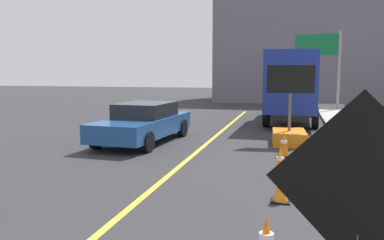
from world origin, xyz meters
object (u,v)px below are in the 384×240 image
traffic_cone_far_lane (280,161)px  traffic_cone_mid_lane (281,187)px  pickup_car (144,122)px  traffic_cone_near_sign (266,240)px  highway_guide_sign (326,56)px  traffic_cone_curbside (284,144)px  roadwork_sign (360,188)px  box_truck (292,85)px  arrow_board_trailer (289,130)px

traffic_cone_far_lane → traffic_cone_mid_lane: bearing=-87.9°
pickup_car → traffic_cone_near_sign: bearing=-59.4°
highway_guide_sign → traffic_cone_curbside: size_ratio=6.57×
roadwork_sign → traffic_cone_mid_lane: (-0.76, 3.97, -1.17)m
box_truck → pickup_car: box_truck is taller
arrow_board_trailer → box_truck: 6.36m
pickup_car → highway_guide_sign: size_ratio=1.00×
traffic_cone_far_lane → traffic_cone_curbside: traffic_cone_curbside is taller
box_truck → traffic_cone_near_sign: size_ratio=13.02×
pickup_car → highway_guide_sign: bearing=62.0°
traffic_cone_curbside → highway_guide_sign: bearing=81.5°
arrow_board_trailer → highway_guide_sign: bearing=80.6°
traffic_cone_far_lane → box_truck: bearing=88.8°
roadwork_sign → highway_guide_sign: size_ratio=0.47×
arrow_board_trailer → traffic_cone_far_lane: size_ratio=3.73×
pickup_car → traffic_cone_curbside: (4.87, -1.27, -0.32)m
box_truck → traffic_cone_mid_lane: 12.78m
roadwork_sign → highway_guide_sign: (1.39, 22.79, 1.95)m
arrow_board_trailer → traffic_cone_far_lane: arrow_board_trailer is taller
traffic_cone_near_sign → traffic_cone_far_lane: size_ratio=0.85×
roadwork_sign → arrow_board_trailer: size_ratio=0.86×
pickup_car → highway_guide_sign: 15.26m
traffic_cone_mid_lane → traffic_cone_far_lane: 2.02m
box_truck → pickup_car: bearing=-125.5°
traffic_cone_far_lane → pickup_car: bearing=143.7°
pickup_car → traffic_cone_curbside: size_ratio=6.57×
roadwork_sign → pickup_car: (-5.67, 9.54, -0.77)m
roadwork_sign → traffic_cone_mid_lane: size_ratio=3.84×
arrow_board_trailer → traffic_cone_near_sign: 9.00m
box_truck → highway_guide_sign: (1.99, 6.14, 1.59)m
traffic_cone_far_lane → highway_guide_sign: bearing=82.5°
pickup_car → traffic_cone_far_lane: 6.01m
box_truck → roadwork_sign: bearing=-87.9°
highway_guide_sign → traffic_cone_far_lane: size_ratio=6.91×
roadwork_sign → traffic_cone_far_lane: roadwork_sign is taller
traffic_cone_curbside → roadwork_sign: bearing=-84.5°
arrow_board_trailer → highway_guide_sign: 12.87m
pickup_car → traffic_cone_near_sign: 9.42m
pickup_car → box_truck: bearing=54.5°
box_truck → highway_guide_sign: highway_guide_sign is taller
roadwork_sign → traffic_cone_mid_lane: 4.21m
arrow_board_trailer → roadwork_sign: bearing=-86.3°
traffic_cone_near_sign → traffic_cone_mid_lane: (0.11, 2.53, -0.00)m
pickup_car → arrow_board_trailer: bearing=10.1°
traffic_cone_far_lane → traffic_cone_curbside: size_ratio=0.95×
box_truck → traffic_cone_mid_lane: size_ratio=13.20×
highway_guide_sign → traffic_cone_curbside: highway_guide_sign is taller
highway_guide_sign → traffic_cone_mid_lane: highway_guide_sign is taller
roadwork_sign → arrow_board_trailer: 10.50m
arrow_board_trailer → traffic_cone_near_sign: bearing=-91.3°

